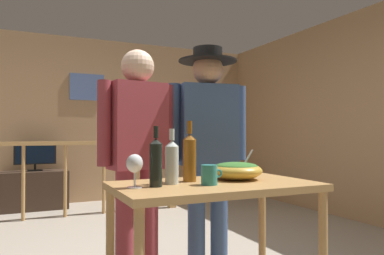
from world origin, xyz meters
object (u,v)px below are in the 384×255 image
Objects in this scene: flat_screen_tv at (35,154)px; person_standing_right at (208,138)px; stair_railing at (84,167)px; serving_table at (215,201)px; wine_bottle_dark at (156,161)px; salad_bowl at (236,170)px; wine_bottle_amber at (190,157)px; wine_bottle_clear at (172,161)px; wine_glass at (135,165)px; tv_console at (35,190)px; mug_teal at (209,175)px; person_standing_left at (137,148)px; framed_picture at (87,87)px.

person_standing_right reaches higher than flat_screen_tv.
stair_railing is 3.13× the size of serving_table.
wine_bottle_dark is (-0.11, -3.23, 0.29)m from stair_railing.
person_standing_right reaches higher than wine_bottle_dark.
salad_bowl is at bearing -75.06° from flat_screen_tv.
wine_bottle_amber is (0.14, -3.11, 0.30)m from stair_railing.
stair_railing is at bearing 90.07° from wine_bottle_clear.
wine_glass is (-0.47, -0.01, 0.22)m from serving_table.
wine_bottle_clear is at bearing -89.93° from stair_railing.
wine_bottle_clear is (0.23, 0.06, 0.01)m from wine_glass.
salad_bowl is (1.01, -3.83, 0.59)m from tv_console.
wine_glass is at bearing -94.05° from stair_railing.
wine_bottle_clear reaches higher than mug_teal.
person_standing_left is (-0.21, 0.68, 0.13)m from mug_teal.
mug_teal reaches higher than serving_table.
wine_bottle_clear reaches higher than wine_glass.
person_standing_left reaches higher than serving_table.
serving_table is 0.29m from wine_bottle_amber.
stair_railing is at bearing -100.97° from framed_picture.
person_standing_left is (0.55, -3.26, 0.19)m from flat_screen_tv.
framed_picture is at bearing 84.31° from wine_glass.
flat_screen_tv is at bearing 131.09° from stair_railing.
tv_console is at bearing 101.88° from serving_table.
flat_screen_tv is 3.20× the size of wine_glass.
salad_bowl is (0.25, -4.12, -0.97)m from framed_picture.
salad_bowl is 1.03× the size of wine_bottle_clear.
person_standing_right is (0.34, 0.68, 0.19)m from mug_teal.
tv_console is at bearing 104.83° from salad_bowl.
person_standing_right is at bearing 39.95° from wine_glass.
wine_bottle_dark is (-0.55, -0.09, 0.07)m from salad_bowl.
serving_table is 0.66× the size of person_standing_right.
flat_screen_tv reaches higher than mug_teal.
wine_bottle_amber is 0.21× the size of person_standing_left.
wine_bottle_dark reaches higher than stair_railing.
flat_screen_tv is 3.90m from wine_glass.
wine_glass is at bearing -172.70° from salad_bowl.
wine_bottle_dark is 0.90× the size of wine_bottle_amber.
salad_bowl is (0.44, -3.14, 0.22)m from stair_railing.
framed_picture is 3.03× the size of wine_glass.
framed_picture is 1.55m from stair_railing.
stair_railing is 3.23m from serving_table.
stair_railing is at bearing 85.95° from wine_glass.
salad_bowl is 0.56m from wine_bottle_dark.
flat_screen_tv reaches higher than tv_console.
stair_railing is 2.06× the size of person_standing_right.
person_standing_left is at bearing -80.55° from tv_console.
wine_bottle_dark is 0.18× the size of person_standing_right.
mug_teal is at bearing -35.14° from wine_bottle_clear.
wine_bottle_clear is at bearing 85.54° from person_standing_left.
wine_glass reaches higher than serving_table.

